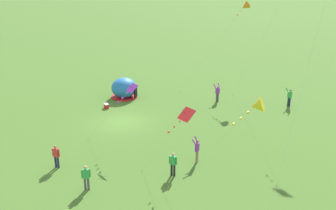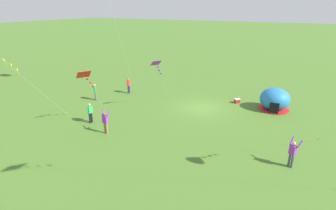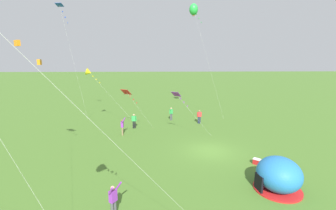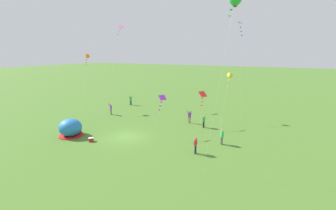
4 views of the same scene
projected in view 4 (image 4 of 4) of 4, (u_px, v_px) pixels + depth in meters
The scene contains 15 objects.
ground_plane at pixel (127, 137), 26.73m from camera, with size 300.00×300.00×0.00m, color #477028.
popup_tent at pixel (70, 128), 26.87m from camera, with size 2.81×2.81×2.10m.
cooler_box at pixel (91, 140), 25.30m from camera, with size 0.63×0.64×0.44m.
person_far_back at pixel (189, 116), 31.74m from camera, with size 0.68×0.47×1.89m.
person_near_tent at pixel (111, 109), 36.07m from camera, with size 0.72×0.67×1.89m.
person_watching_sky at pixel (222, 136), 24.34m from camera, with size 0.42×0.49×1.72m.
person_with_toddler at pixel (196, 144), 22.10m from camera, with size 0.26×0.59×1.72m.
person_flying_kite at pixel (131, 100), 42.66m from camera, with size 0.68×0.72×1.89m.
person_strolling at pixel (204, 121), 29.85m from camera, with size 0.26×0.59×1.72m.
kite_purple at pixel (162, 100), 26.49m from camera, with size 1.17×4.35×4.85m.
kite_yellow at pixel (229, 76), 32.44m from camera, with size 0.87×5.80×6.96m.
kite_red at pixel (203, 95), 29.83m from camera, with size 1.33×3.59×4.75m.
kite_pink at pixel (121, 28), 40.20m from camera, with size 1.37×6.56×14.83m.
kite_orange at pixel (87, 57), 37.85m from camera, with size 4.72×6.67×9.55m.
kite_blue at pixel (240, 27), 33.07m from camera, with size 1.98×2.22×14.43m.
Camera 4 is at (15.70, -20.27, 9.80)m, focal length 24.00 mm.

